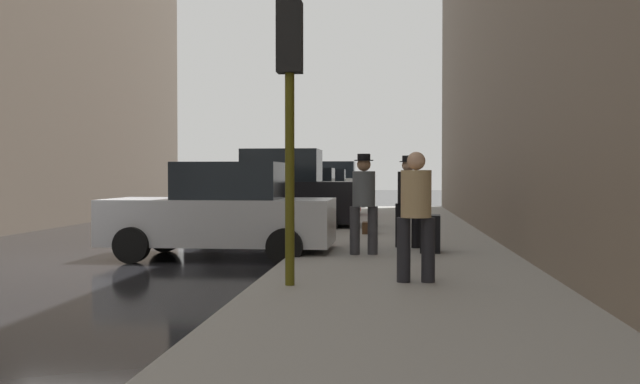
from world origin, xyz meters
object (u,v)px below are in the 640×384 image
at_px(parked_black_suv, 276,194).
at_px(pedestrian_with_beanie, 364,199).
at_px(duffel_bag, 369,228).
at_px(pedestrian_with_fedora, 408,197).
at_px(rolling_suitcase, 430,233).
at_px(parked_dark_green_sedan, 320,191).
at_px(parked_white_van, 332,184).
at_px(traffic_light, 290,80).
at_px(parked_silver_sedan, 222,213).
at_px(fire_hydrant, 323,228).
at_px(parked_red_hatchback, 302,195).
at_px(pedestrian_in_tan_coat, 416,210).

relative_size(parked_black_suv, pedestrian_with_beanie, 2.59).
bearing_deg(duffel_bag, pedestrian_with_fedora, -75.04).
xyz_separation_m(parked_black_suv, rolling_suitcase, (3.84, -6.25, -0.54)).
relative_size(parked_dark_green_sedan, pedestrian_with_beanie, 2.39).
bearing_deg(parked_black_suv, parked_white_van, 90.00).
relative_size(pedestrian_with_fedora, pedestrian_with_beanie, 1.00).
bearing_deg(traffic_light, parked_black_suv, 100.18).
xyz_separation_m(parked_silver_sedan, pedestrian_with_beanie, (2.66, -0.48, 0.29)).
bearing_deg(pedestrian_with_fedora, fire_hydrant, 175.16).
height_order(parked_silver_sedan, rolling_suitcase, parked_silver_sedan).
distance_m(parked_red_hatchback, pedestrian_in_tan_coat, 16.01).
bearing_deg(parked_white_van, parked_silver_sedan, -90.00).
bearing_deg(pedestrian_with_fedora, pedestrian_in_tan_coat, -89.97).
relative_size(pedestrian_with_beanie, rolling_suitcase, 1.71).
bearing_deg(traffic_light, pedestrian_with_fedora, 71.70).
bearing_deg(pedestrian_with_fedora, parked_silver_sedan, -166.92).
relative_size(parked_red_hatchback, pedestrian_in_tan_coat, 2.46).
xyz_separation_m(parked_white_van, duffel_bag, (2.61, -20.67, -0.74)).
relative_size(traffic_light, pedestrian_with_fedora, 2.03).
relative_size(parked_white_van, pedestrian_with_fedora, 2.59).
relative_size(parked_silver_sedan, parked_red_hatchback, 1.00).
distance_m(parked_white_van, traffic_light, 28.81).
distance_m(parked_red_hatchback, rolling_suitcase, 12.57).
relative_size(parked_white_van, pedestrian_with_beanie, 2.59).
xyz_separation_m(traffic_light, pedestrian_with_beanie, (0.80, 3.58, -1.62)).
distance_m(parked_white_van, pedestrian_with_fedora, 24.09).
bearing_deg(parked_red_hatchback, parked_white_van, 90.00).
bearing_deg(parked_dark_green_sedan, parked_white_van, 90.00).
relative_size(parked_black_suv, pedestrian_with_fedora, 2.59).
distance_m(parked_dark_green_sedan, pedestrian_with_fedora, 17.83).
bearing_deg(parked_silver_sedan, duffel_bag, 56.72).
xyz_separation_m(parked_black_suv, pedestrian_with_beanie, (2.66, -6.75, 0.10)).
xyz_separation_m(parked_dark_green_sedan, traffic_light, (1.85, -22.34, 1.91)).
relative_size(parked_silver_sedan, pedestrian_with_beanie, 2.37).
height_order(parked_red_hatchback, traffic_light, traffic_light).
bearing_deg(fire_hydrant, parked_silver_sedan, -152.36).
xyz_separation_m(parked_silver_sedan, pedestrian_in_tan_coat, (3.46, -3.64, 0.26)).
height_order(pedestrian_in_tan_coat, duffel_bag, pedestrian_in_tan_coat).
height_order(parked_red_hatchback, parked_white_van, parked_white_van).
distance_m(parked_black_suv, rolling_suitcase, 7.36).
height_order(parked_white_van, pedestrian_with_beanie, parked_white_van).
bearing_deg(pedestrian_in_tan_coat, duffel_bag, 96.37).
bearing_deg(parked_dark_green_sedan, traffic_light, -85.26).
bearing_deg(pedestrian_in_tan_coat, pedestrian_with_fedora, 90.03).
xyz_separation_m(parked_red_hatchback, parked_white_van, (-0.00, 12.66, 0.18)).
height_order(pedestrian_in_tan_coat, rolling_suitcase, pedestrian_in_tan_coat).
relative_size(parked_red_hatchback, parked_white_van, 0.91).
xyz_separation_m(parked_silver_sedan, parked_white_van, (-0.00, 24.65, 0.18)).
distance_m(parked_white_van, duffel_bag, 20.85).
bearing_deg(parked_dark_green_sedan, parked_silver_sedan, -90.00).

